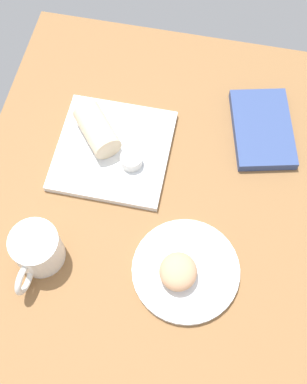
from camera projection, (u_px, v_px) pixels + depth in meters
The scene contains 8 objects.
dining_table at pixel (175, 246), 100.45cm from camera, with size 110.00×90.00×4.00cm, color olive.
round_plate at pixel (186, 270), 95.50cm from camera, with size 21.06×21.06×1.40cm, color white.
scone_pastry at pixel (178, 272), 92.33cm from camera, with size 7.63×7.22×4.58cm, color tan.
square_plate at pixel (113, 150), 106.96cm from camera, with size 24.27×24.27×1.60cm, color white.
sauce_cup at pixel (131, 160), 103.44cm from camera, with size 4.64×4.64×2.58cm.
breakfast_wrap at pixel (97, 130), 104.71cm from camera, with size 6.09×6.09×11.58cm, color beige.
book_stack at pixel (262, 129), 108.97cm from camera, with size 22.40×17.01×2.24cm.
coffee_mug at pixel (37, 250), 93.36cm from camera, with size 14.09×9.44×8.69cm.
Camera 1 is at (33.08, 2.07, 97.59)cm, focal length 45.80 mm.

